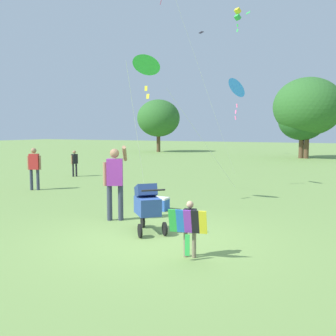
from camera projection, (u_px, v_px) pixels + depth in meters
The scene contains 10 objects.
ground_plane at pixel (155, 239), 7.83m from camera, with size 120.00×120.00×0.00m, color #75994C.
child_with_butterfly_kite at pixel (189, 224), 6.60m from camera, with size 0.65×0.39×0.97m.
person_adult_flyer at pixel (115, 177), 9.32m from camera, with size 0.54×0.67×1.79m.
stroller at pixel (147, 204), 8.30m from camera, with size 0.97×0.98×1.03m.
kite_adult_black at pixel (146, 66), 10.90m from camera, with size 0.93×2.21×4.20m.
kite_orange_delta at pixel (237, 17), 18.43m from camera, with size 1.60×4.01×7.82m.
kite_green_novelty at pixel (236, 88), 14.40m from camera, with size 1.93×3.31×4.04m.
person_red_shirt at pixel (34, 165), 14.03m from camera, with size 0.44×0.33×1.51m.
person_sitting_far at pixel (75, 161), 18.10m from camera, with size 0.20×0.38×1.20m.
cooler_box at pixel (160, 204), 10.58m from camera, with size 0.45×0.33×0.35m.
Camera 1 is at (3.63, -6.74, 2.16)m, focal length 42.20 mm.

